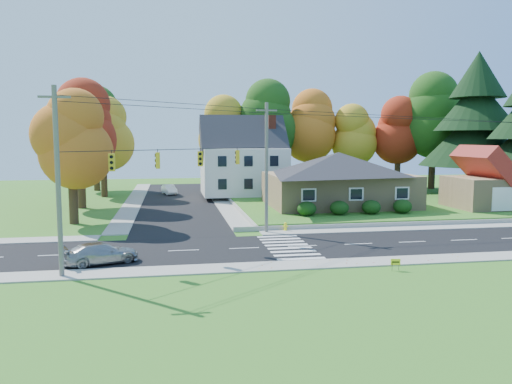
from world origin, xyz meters
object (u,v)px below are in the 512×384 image
(silver_sedan, at_px, (101,253))
(white_car, at_px, (169,189))
(fire_hydrant, at_px, (285,227))
(ranch_house, at_px, (338,178))

(silver_sedan, xyz_separation_m, white_car, (3.82, 36.10, 0.00))
(fire_hydrant, bearing_deg, white_car, 108.09)
(silver_sedan, height_order, fire_hydrant, silver_sedan)
(white_car, distance_m, fire_hydrant, 29.33)
(silver_sedan, relative_size, white_car, 1.13)
(white_car, height_order, fire_hydrant, white_car)
(ranch_house, bearing_deg, fire_hydrant, -127.06)
(ranch_house, relative_size, silver_sedan, 3.41)
(ranch_house, distance_m, fire_hydrant, 13.43)
(fire_hydrant, bearing_deg, ranch_house, 52.94)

